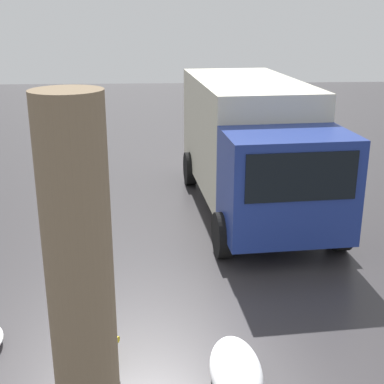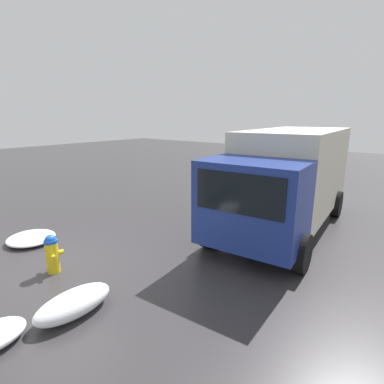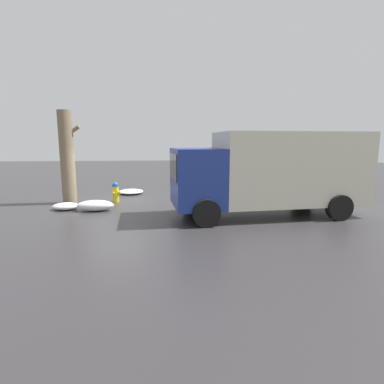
{
  "view_description": "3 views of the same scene",
  "coord_description": "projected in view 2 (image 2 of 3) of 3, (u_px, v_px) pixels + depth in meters",
  "views": [
    {
      "loc": [
        -6.21,
        -0.88,
        4.58
      ],
      "look_at": [
        3.16,
        -1.37,
        1.39
      ],
      "focal_mm": 50.0,
      "sensor_mm": 36.0,
      "label": 1
    },
    {
      "loc": [
        -2.83,
        -6.29,
        3.44
      ],
      "look_at": [
        3.73,
        -1.02,
        1.29
      ],
      "focal_mm": 28.0,
      "sensor_mm": 36.0,
      "label": 2
    },
    {
      "loc": [
        2.25,
        -13.51,
        2.69
      ],
      "look_at": [
        3.27,
        -2.02,
        0.74
      ],
      "focal_mm": 28.0,
      "sensor_mm": 36.0,
      "label": 3
    }
  ],
  "objects": [
    {
      "name": "ground_plane",
      "position": [
        54.0,
        272.0,
        6.8
      ],
      "size": [
        60.0,
        60.0,
        0.0
      ],
      "primitive_type": "plane",
      "color": "#333033"
    },
    {
      "name": "fire_hydrant",
      "position": [
        52.0,
        253.0,
        6.69
      ],
      "size": [
        0.39,
        0.48,
        0.9
      ],
      "rotation": [
        0.0,
        0.0,
        5.92
      ],
      "color": "yellow",
      "rests_on": "ground_plane"
    },
    {
      "name": "delivery_truck",
      "position": [
        288.0,
        176.0,
        9.22
      ],
      "size": [
        7.09,
        3.14,
        3.02
      ],
      "rotation": [
        0.0,
        0.0,
        1.66
      ],
      "color": "navy",
      "rests_on": "ground_plane"
    },
    {
      "name": "pedestrian",
      "position": [
        259.0,
        213.0,
        7.74
      ],
      "size": [
        0.4,
        0.4,
        1.84
      ],
      "rotation": [
        0.0,
        0.0,
        5.79
      ],
      "color": "#23232D",
      "rests_on": "ground_plane"
    },
    {
      "name": "snow_pile_by_hydrant",
      "position": [
        31.0,
        238.0,
        8.39
      ],
      "size": [
        1.25,
        1.28,
        0.23
      ],
      "color": "white",
      "rests_on": "ground_plane"
    },
    {
      "name": "snow_pile_by_tree",
      "position": [
        74.0,
        303.0,
        5.3
      ],
      "size": [
        1.42,
        0.67,
        0.43
      ],
      "color": "white",
      "rests_on": "ground_plane"
    }
  ]
}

